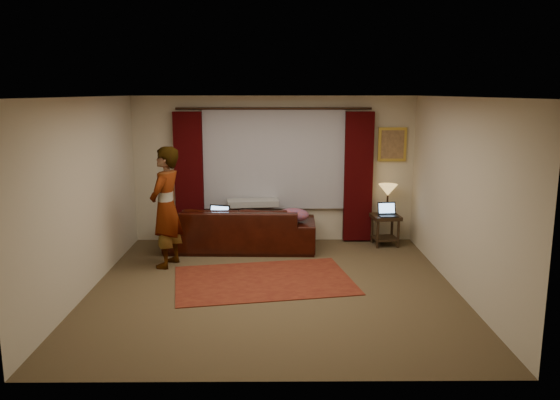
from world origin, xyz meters
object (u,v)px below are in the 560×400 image
Objects in this scene: laptop_sofa at (216,215)px; end_table at (385,230)px; sofa at (241,220)px; laptop_table at (389,210)px; person at (166,207)px; tiffany_lamp at (388,199)px.

laptop_sofa is 2.97m from end_table.
sofa is at bearing 41.41° from laptop_sofa.
end_table is (2.53, 0.21, -0.24)m from sofa.
laptop_table reaches higher than end_table.
end_table is 0.29× the size of person.
laptop_sofa is at bearing -170.89° from tiffany_lamp.
laptop_sofa is 0.73× the size of end_table.
sofa is 6.40× the size of laptop_sofa.
laptop_sofa and laptop_table have the same top height.
laptop_sofa is 2.96m from laptop_table.
sofa is at bearing -175.22° from end_table.
laptop_sofa is 1.06m from person.
laptop_table is at bearing -95.00° from tiffany_lamp.
laptop_sofa is (-0.40, -0.17, 0.13)m from sofa.
person is at bearing -162.53° from end_table.
tiffany_lamp is (2.57, 0.31, 0.30)m from sofa.
person is at bearing -161.37° from tiffany_lamp.
tiffany_lamp reaches higher than laptop_table.
sofa is 2.55m from end_table.
person reaches higher than sofa.
tiffany_lamp is (2.97, 0.48, 0.17)m from laptop_sofa.
person is at bearing -113.77° from laptop_sofa.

